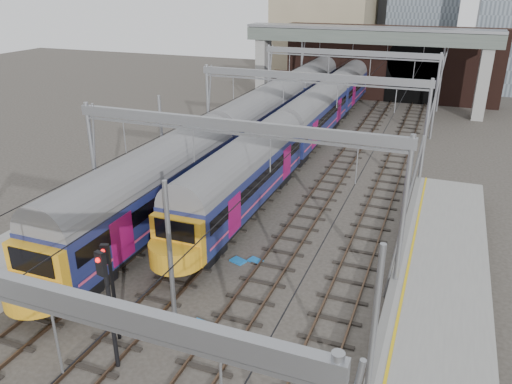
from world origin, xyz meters
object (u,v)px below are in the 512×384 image
at_px(signal_near_centre, 108,297).
at_px(relay_cabinet, 15,296).
at_px(train_main, 334,98).
at_px(signal_near_left, 111,280).
at_px(train_second, 290,98).

relative_size(signal_near_centre, relay_cabinet, 4.57).
relative_size(train_main, relay_cabinet, 59.50).
height_order(train_main, signal_near_left, train_main).
xyz_separation_m(train_main, signal_near_left, (-0.11, -38.21, 0.35)).
xyz_separation_m(train_main, relay_cabinet, (-5.80, -38.00, -1.98)).
bearing_deg(train_main, relay_cabinet, -98.68).
bearing_deg(signal_near_centre, train_second, 106.90).
relative_size(train_main, signal_near_left, 14.73).
relative_size(train_main, signal_near_centre, 13.01).
height_order(train_second, signal_near_left, train_second).
relative_size(signal_near_left, relay_cabinet, 4.04).
height_order(signal_near_left, relay_cabinet, signal_near_left).
xyz_separation_m(train_main, train_second, (-4.00, -2.54, 0.13)).
xyz_separation_m(signal_near_left, relay_cabinet, (-5.69, 0.22, -2.33)).
distance_m(train_main, signal_near_left, 38.22).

